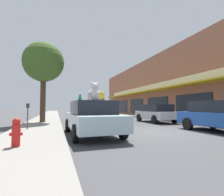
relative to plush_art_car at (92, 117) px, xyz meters
The scene contains 15 objects.
ground_plane 3.25m from the plush_art_car, ahead, with size 260.00×260.00×0.00m, color #424244.
sidewalk_near 2.51m from the plush_art_car, behind, with size 2.45×90.00×0.15m.
storefront_row 20.87m from the plush_art_car, 30.38° to the left, with size 17.11×39.61×7.64m.
plush_art_car is the anchor object (origin of this frame).
teddy_bear_giant 1.13m from the plush_art_car, 46.71° to the right, with size 0.63×0.40×0.84m.
teddy_bear_yellow 1.46m from the plush_art_car, 82.40° to the right, with size 0.27×0.18×0.36m.
teddy_bear_cream 1.13m from the plush_art_car, 90.74° to the left, with size 0.26×0.24×0.37m.
teddy_bear_teal 1.05m from the plush_art_car, 158.13° to the right, with size 0.19×0.19×0.29m.
teddy_bear_pink 1.08m from the plush_art_car, 52.10° to the right, with size 0.25×0.24×0.36m.
teddy_bear_purple 1.38m from the plush_art_car, 63.01° to the left, with size 0.20×0.23×0.32m.
parked_car_far_left 6.37m from the plush_art_car, 11.28° to the right, with size 2.00×4.60×1.56m.
parked_car_far_center 7.90m from the plush_art_car, 37.75° to the left, with size 1.95×4.02×1.45m.
street_tree 7.51m from the plush_art_car, 112.22° to the left, with size 2.95×2.95×5.92m.
fire_hydrant 3.40m from the plush_art_car, 139.40° to the right, with size 0.33×0.22×0.79m.
parking_meter 3.40m from the plush_art_car, 147.52° to the left, with size 0.14×0.10×1.27m.
Camera 1 is at (-4.68, -7.70, 1.25)m, focal length 28.00 mm.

